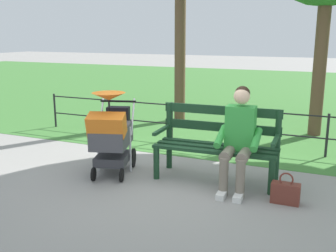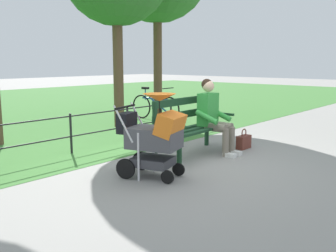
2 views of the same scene
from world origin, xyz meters
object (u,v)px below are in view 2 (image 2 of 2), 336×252
(person_on_bench, at_px, (213,114))
(stroller, at_px, (155,135))
(bicycle, at_px, (155,107))
(park_bench, at_px, (191,124))
(handbag, at_px, (244,142))

(person_on_bench, bearing_deg, stroller, 6.92)
(person_on_bench, xyz_separation_m, bicycle, (-2.06, -3.28, -0.31))
(stroller, height_order, bicycle, stroller)
(stroller, bearing_deg, person_on_bench, -173.08)
(person_on_bench, bearing_deg, bicycle, -122.11)
(bicycle, bearing_deg, stroller, 42.87)
(stroller, bearing_deg, park_bench, -162.61)
(handbag, xyz_separation_m, bicycle, (-1.43, -3.53, 0.24))
(person_on_bench, height_order, handbag, person_on_bench)
(handbag, height_order, bicycle, bicycle)
(park_bench, relative_size, bicycle, 0.98)
(person_on_bench, bearing_deg, park_bench, -34.31)
(stroller, relative_size, bicycle, 0.69)
(stroller, height_order, handbag, stroller)
(person_on_bench, xyz_separation_m, handbag, (-0.63, 0.25, -0.55))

